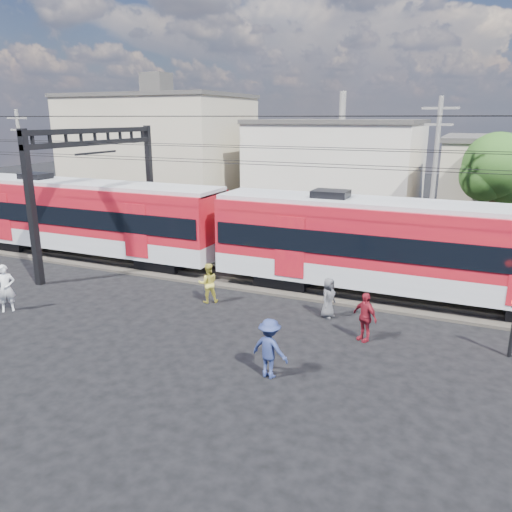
% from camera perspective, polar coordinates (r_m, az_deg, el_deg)
% --- Properties ---
extents(ground, '(120.00, 120.00, 0.00)m').
position_cam_1_polar(ground, '(16.64, -7.80, -11.21)').
color(ground, black).
rests_on(ground, ground).
extents(track_bed, '(70.00, 3.40, 0.12)m').
position_cam_1_polar(track_bed, '(23.27, 2.40, -2.97)').
color(track_bed, '#2D2823').
rests_on(track_bed, ground).
extents(rail_near, '(70.00, 0.12, 0.12)m').
position_cam_1_polar(rail_near, '(22.57, 1.71, -3.24)').
color(rail_near, '#59544C').
rests_on(rail_near, track_bed).
extents(rail_far, '(70.00, 0.12, 0.12)m').
position_cam_1_polar(rail_far, '(23.90, 3.05, -2.17)').
color(rail_far, '#59544C').
rests_on(rail_far, track_bed).
extents(commuter_train, '(50.30, 3.08, 4.17)m').
position_cam_1_polar(commuter_train, '(21.32, 17.21, 1.15)').
color(commuter_train, black).
rests_on(commuter_train, ground).
extents(catenary, '(70.00, 9.30, 7.52)m').
position_cam_1_polar(catenary, '(26.53, -15.45, 10.01)').
color(catenary, black).
rests_on(catenary, ground).
extents(building_west, '(14.28, 10.20, 9.30)m').
position_cam_1_polar(building_west, '(44.36, -10.94, 11.68)').
color(building_west, gray).
rests_on(building_west, ground).
extents(building_midwest, '(12.24, 12.24, 7.30)m').
position_cam_1_polar(building_midwest, '(41.00, 9.57, 10.04)').
color(building_midwest, '#BAB0A2').
rests_on(building_midwest, ground).
extents(utility_pole_mid, '(1.80, 0.24, 8.50)m').
position_cam_1_polar(utility_pole_mid, '(27.82, 19.68, 8.65)').
color(utility_pole_mid, slate).
rests_on(utility_pole_mid, ground).
extents(utility_pole_west, '(1.80, 0.24, 8.00)m').
position_cam_1_polar(utility_pole_west, '(40.14, -25.13, 9.59)').
color(utility_pole_west, slate).
rests_on(utility_pole_west, ground).
extents(tree_near, '(3.82, 3.64, 6.72)m').
position_cam_1_polar(tree_near, '(30.85, 26.12, 8.82)').
color(tree_near, '#382619').
rests_on(tree_near, ground).
extents(pedestrian_a, '(0.80, 0.82, 1.90)m').
position_cam_1_polar(pedestrian_a, '(22.05, -26.69, -3.31)').
color(pedestrian_a, silver).
rests_on(pedestrian_a, ground).
extents(pedestrian_b, '(1.03, 0.98, 1.68)m').
position_cam_1_polar(pedestrian_b, '(20.75, -5.50, -3.09)').
color(pedestrian_b, gold).
rests_on(pedestrian_b, ground).
extents(pedestrian_c, '(1.29, 0.89, 1.83)m').
position_cam_1_polar(pedestrian_c, '(14.88, 1.57, -10.51)').
color(pedestrian_c, navy).
rests_on(pedestrian_c, ground).
extents(pedestrian_d, '(1.09, 0.90, 1.74)m').
position_cam_1_polar(pedestrian_d, '(17.59, 12.32, -6.79)').
color(pedestrian_d, maroon).
rests_on(pedestrian_d, ground).
extents(pedestrian_e, '(0.66, 0.86, 1.57)m').
position_cam_1_polar(pedestrian_e, '(19.35, 8.27, -4.76)').
color(pedestrian_e, '#434448').
rests_on(pedestrian_e, ground).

